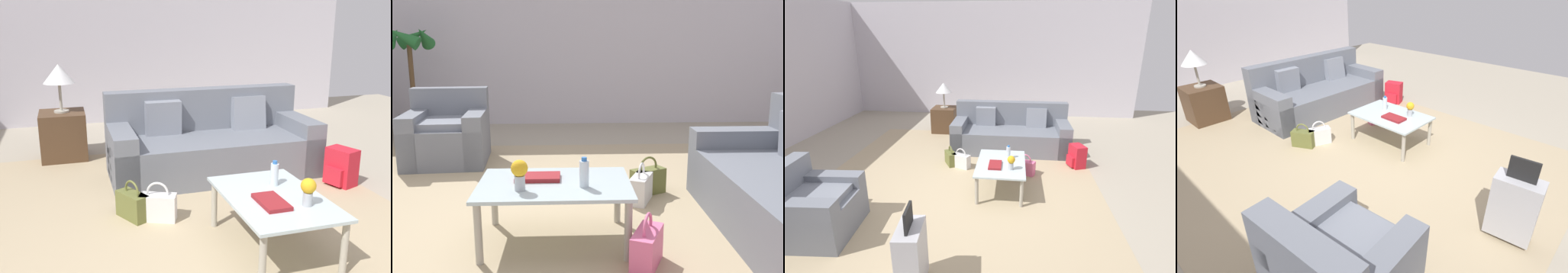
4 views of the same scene
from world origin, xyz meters
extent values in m
plane|color=#A89E89|center=(0.00, 0.00, 0.00)|extent=(12.00, 12.00, 0.00)
cube|color=silver|center=(5.06, 0.00, 1.55)|extent=(0.12, 8.00, 3.10)
cube|color=tan|center=(0.60, 0.20, 0.00)|extent=(5.20, 4.40, 0.01)
cube|color=slate|center=(2.10, -0.60, 0.23)|extent=(0.96, 2.28, 0.45)
cube|color=slate|center=(2.47, -0.60, 0.46)|extent=(0.22, 2.28, 0.93)
cube|color=slate|center=(2.10, -1.62, 0.31)|extent=(0.96, 0.24, 0.61)
cube|color=slate|center=(2.10, 0.42, 0.31)|extent=(0.96, 0.24, 0.61)
cube|color=gray|center=(2.31, -1.11, 0.63)|extent=(0.18, 0.40, 0.41)
cube|color=gray|center=(2.31, -0.09, 0.63)|extent=(0.14, 0.40, 0.41)
cube|color=slate|center=(-0.90, 1.60, 0.22)|extent=(0.95, 0.94, 0.44)
cube|color=slate|center=(-0.56, 1.63, 0.30)|extent=(0.26, 0.89, 0.60)
cube|color=gray|center=(-0.90, 1.55, 0.48)|extent=(0.69, 0.66, 0.08)
cube|color=silver|center=(0.40, -0.50, 0.42)|extent=(1.04, 0.71, 0.02)
cylinder|color=#ADA899|center=(-0.07, -0.20, 0.21)|extent=(0.05, 0.05, 0.41)
cylinder|color=#ADA899|center=(0.87, -0.20, 0.21)|extent=(0.05, 0.05, 0.41)
cylinder|color=#ADA899|center=(-0.07, -0.80, 0.21)|extent=(0.05, 0.05, 0.41)
cylinder|color=#ADA899|center=(0.87, -0.80, 0.21)|extent=(0.05, 0.05, 0.41)
cylinder|color=silver|center=(0.60, -0.60, 0.53)|extent=(0.06, 0.06, 0.18)
cylinder|color=#2D6BBC|center=(0.60, -0.60, 0.63)|extent=(0.04, 0.04, 0.02)
cube|color=maroon|center=(0.28, -0.42, 0.45)|extent=(0.31, 0.18, 0.03)
cylinder|color=#B2B7BC|center=(0.18, -0.65, 0.49)|extent=(0.07, 0.07, 0.10)
sphere|color=gold|center=(0.18, -0.65, 0.59)|extent=(0.11, 0.11, 0.11)
cube|color=#513823|center=(3.20, 1.00, 0.30)|extent=(0.55, 0.55, 0.59)
cylinder|color=#ADA899|center=(3.20, 1.00, 0.60)|extent=(0.18, 0.18, 0.02)
cylinder|color=#ADA899|center=(3.20, 1.00, 0.78)|extent=(0.04, 0.04, 0.34)
cone|color=white|center=(3.20, 1.00, 1.07)|extent=(0.38, 0.38, 0.23)
cube|color=#B7B7BC|center=(-1.60, 0.20, 0.35)|extent=(0.42, 0.26, 0.60)
cube|color=black|center=(-1.60, 0.20, 0.75)|extent=(0.24, 0.05, 0.20)
cylinder|color=black|center=(-1.74, 0.19, 0.03)|extent=(0.03, 0.05, 0.05)
cylinder|color=black|center=(-1.46, 0.21, 0.03)|extent=(0.03, 0.05, 0.05)
cube|color=white|center=(1.13, 0.24, 0.12)|extent=(0.25, 0.35, 0.24)
torus|color=white|center=(1.13, 0.24, 0.26)|extent=(0.10, 0.19, 0.20)
cube|color=pink|center=(0.98, -0.88, 0.12)|extent=(0.26, 0.35, 0.24)
torus|color=pink|center=(0.98, -0.88, 0.26)|extent=(0.10, 0.19, 0.20)
cube|color=olive|center=(1.23, 0.44, 0.12)|extent=(0.35, 0.27, 0.24)
torus|color=olive|center=(1.23, 0.44, 0.26)|extent=(0.18, 0.11, 0.20)
cube|color=red|center=(1.40, -1.80, 0.20)|extent=(0.35, 0.29, 0.40)
cube|color=red|center=(1.36, -1.69, 0.12)|extent=(0.22, 0.13, 0.18)
camera|label=1|loc=(-2.32, 0.93, 1.73)|focal=40.00mm
camera|label=2|loc=(0.50, -3.36, 1.39)|focal=40.00mm
camera|label=3|loc=(-3.76, -0.67, 2.24)|focal=28.00mm
camera|label=4|loc=(-2.11, 2.59, 2.16)|focal=28.00mm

